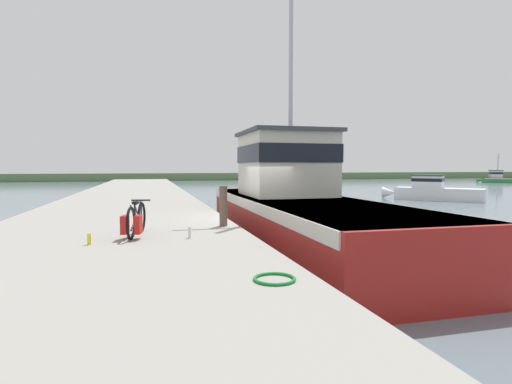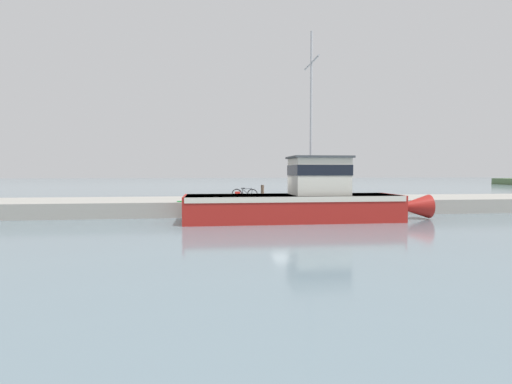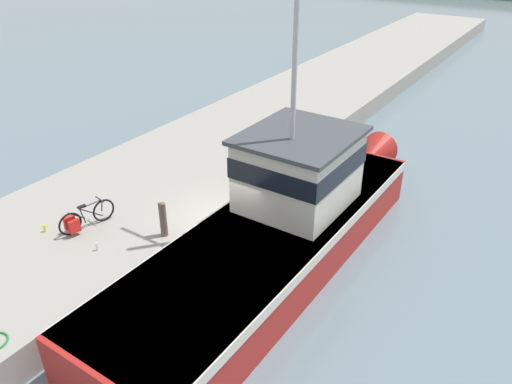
{
  "view_description": "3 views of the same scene",
  "coord_description": "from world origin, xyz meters",
  "px_view_note": "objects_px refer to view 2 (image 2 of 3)",
  "views": [
    {
      "loc": [
        -3.03,
        -11.9,
        2.49
      ],
      "look_at": [
        -0.37,
        -2.06,
        1.85
      ],
      "focal_mm": 28.0,
      "sensor_mm": 36.0,
      "label": 1
    },
    {
      "loc": [
        23.93,
        -5.51,
        2.83
      ],
      "look_at": [
        0.39,
        -2.35,
        1.62
      ],
      "focal_mm": 28.0,
      "sensor_mm": 36.0,
      "label": 2
    },
    {
      "loc": [
        7.59,
        -10.25,
        8.96
      ],
      "look_at": [
        -0.41,
        1.91,
        0.91
      ],
      "focal_mm": 35.0,
      "sensor_mm": 36.0,
      "label": 3
    }
  ],
  "objects_px": {
    "water_bottle_by_bike": "(237,198)",
    "water_bottle_on_curb": "(231,197)",
    "bicycle_touring": "(242,194)",
    "mooring_post": "(262,193)",
    "fishing_boat_main": "(304,199)"
  },
  "relations": [
    {
      "from": "bicycle_touring",
      "to": "water_bottle_on_curb",
      "type": "height_order",
      "value": "bicycle_touring"
    },
    {
      "from": "bicycle_touring",
      "to": "mooring_post",
      "type": "height_order",
      "value": "mooring_post"
    },
    {
      "from": "water_bottle_on_curb",
      "to": "fishing_boat_main",
      "type": "bearing_deg",
      "value": 33.33
    },
    {
      "from": "bicycle_touring",
      "to": "mooring_post",
      "type": "distance_m",
      "value": 2.42
    },
    {
      "from": "fishing_boat_main",
      "to": "bicycle_touring",
      "type": "distance_m",
      "value": 5.77
    },
    {
      "from": "fishing_boat_main",
      "to": "water_bottle_on_curb",
      "type": "distance_m",
      "value": 6.87
    },
    {
      "from": "water_bottle_by_bike",
      "to": "fishing_boat_main",
      "type": "bearing_deg",
      "value": 43.55
    },
    {
      "from": "water_bottle_on_curb",
      "to": "bicycle_touring",
      "type": "bearing_deg",
      "value": 39.67
    },
    {
      "from": "mooring_post",
      "to": "water_bottle_on_curb",
      "type": "xyz_separation_m",
      "value": [
        -3.02,
        -1.78,
        -0.41
      ]
    },
    {
      "from": "water_bottle_by_bike",
      "to": "water_bottle_on_curb",
      "type": "height_order",
      "value": "water_bottle_by_bike"
    },
    {
      "from": "bicycle_touring",
      "to": "mooring_post",
      "type": "bearing_deg",
      "value": 37.17
    },
    {
      "from": "mooring_post",
      "to": "water_bottle_by_bike",
      "type": "height_order",
      "value": "mooring_post"
    },
    {
      "from": "bicycle_touring",
      "to": "water_bottle_by_bike",
      "type": "height_order",
      "value": "bicycle_touring"
    },
    {
      "from": "water_bottle_by_bike",
      "to": "water_bottle_on_curb",
      "type": "xyz_separation_m",
      "value": [
        -1.99,
        -0.21,
        -0.01
      ]
    },
    {
      "from": "bicycle_touring",
      "to": "water_bottle_on_curb",
      "type": "relative_size",
      "value": 7.74
    }
  ]
}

